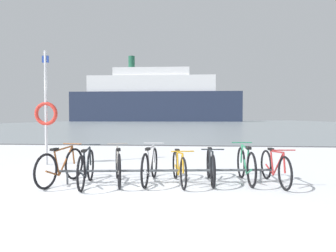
% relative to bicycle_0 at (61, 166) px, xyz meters
% --- Properties ---
extents(ground, '(80.00, 132.00, 0.08)m').
position_rel_bicycle_0_xyz_m(ground, '(1.01, 52.56, -0.41)').
color(ground, white).
extents(bike_rack, '(4.55, 0.61, 0.31)m').
position_rel_bicycle_0_xyz_m(bike_rack, '(2.19, 0.22, -0.10)').
color(bike_rack, '#4C5156').
rests_on(bike_rack, ground).
extents(bicycle_0, '(0.48, 1.68, 0.83)m').
position_rel_bicycle_0_xyz_m(bicycle_0, '(0.00, 0.00, 0.00)').
color(bicycle_0, black).
rests_on(bicycle_0, ground).
extents(bicycle_1, '(0.46, 1.68, 0.82)m').
position_rel_bicycle_0_xyz_m(bicycle_1, '(0.59, -0.13, -0.00)').
color(bicycle_1, black).
rests_on(bicycle_1, ground).
extents(bicycle_2, '(0.62, 1.68, 0.82)m').
position_rel_bicycle_0_xyz_m(bicycle_2, '(1.19, 0.17, -0.00)').
color(bicycle_2, black).
rests_on(bicycle_2, ground).
extents(bicycle_3, '(0.46, 1.80, 0.83)m').
position_rel_bicycle_0_xyz_m(bicycle_3, '(1.86, 0.30, -0.00)').
color(bicycle_3, black).
rests_on(bicycle_3, ground).
extents(bicycle_4, '(0.52, 1.68, 0.76)m').
position_rel_bicycle_0_xyz_m(bicycle_4, '(2.49, 0.22, -0.03)').
color(bicycle_4, black).
rests_on(bicycle_4, ground).
extents(bicycle_5, '(0.46, 1.70, 0.78)m').
position_rel_bicycle_0_xyz_m(bicycle_5, '(3.17, 0.42, -0.02)').
color(bicycle_5, black).
rests_on(bicycle_5, ground).
extents(bicycle_6, '(0.46, 1.68, 0.84)m').
position_rel_bicycle_0_xyz_m(bicycle_6, '(3.93, 0.48, 0.01)').
color(bicycle_6, black).
rests_on(bicycle_6, ground).
extents(bicycle_7, '(0.46, 1.75, 0.78)m').
position_rel_bicycle_0_xyz_m(bicycle_7, '(4.50, 0.36, -0.02)').
color(bicycle_7, black).
rests_on(bicycle_7, ground).
extents(rescue_post, '(0.70, 0.11, 3.37)m').
position_rel_bicycle_0_xyz_m(rescue_post, '(-1.56, 2.44, 1.24)').
color(rescue_post, silver).
rests_on(rescue_post, ground).
extents(ferry_ship, '(51.48, 12.39, 20.24)m').
position_rel_bicycle_0_xyz_m(ferry_ship, '(-9.51, 87.55, 6.41)').
color(ferry_ship, '#232D47').
rests_on(ferry_ship, ground).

